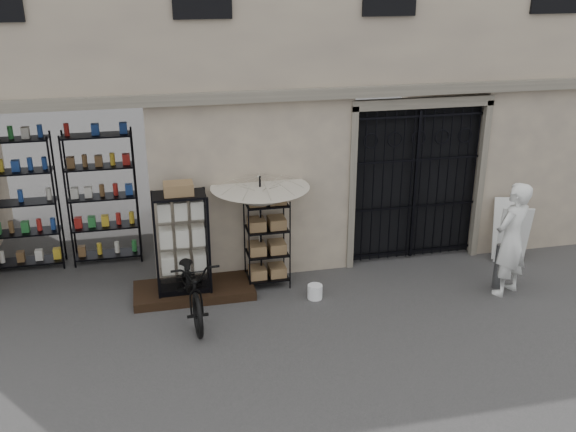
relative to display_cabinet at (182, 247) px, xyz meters
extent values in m
plane|color=black|center=(2.55, -1.51, -0.90)|extent=(80.00, 80.00, 0.00)
cube|color=tan|center=(2.55, 2.49, 3.60)|extent=(14.00, 4.00, 9.00)
cube|color=black|center=(-1.95, 1.29, 0.60)|extent=(3.00, 1.70, 3.00)
cube|color=black|center=(-2.00, 1.79, 0.35)|extent=(2.70, 0.50, 2.50)
cube|color=black|center=(4.30, 0.77, 0.60)|extent=(2.50, 0.06, 3.00)
cube|color=black|center=(4.30, 0.61, 0.55)|extent=(0.05, 0.05, 2.80)
cube|color=black|center=(0.15, 0.04, -0.83)|extent=(2.00, 0.90, 0.15)
cube|color=black|center=(0.00, 0.01, -0.71)|extent=(0.97, 0.81, 0.09)
cube|color=silver|center=(0.10, -0.23, 0.09)|extent=(0.72, 0.33, 1.57)
cube|color=silver|center=(0.00, 0.01, -0.01)|extent=(0.80, 0.63, 1.30)
cube|color=olive|center=(0.00, 0.01, 0.97)|extent=(0.57, 0.51, 0.19)
cube|color=black|center=(1.44, 0.15, -0.11)|extent=(0.72, 0.52, 1.60)
cube|color=olive|center=(1.44, 0.15, -0.16)|extent=(0.61, 0.42, 1.20)
cylinder|color=black|center=(1.34, 0.21, 0.08)|extent=(0.04, 0.04, 1.97)
imported|color=#BBB3A8|center=(1.34, 0.21, 0.80)|extent=(1.66, 1.68, 1.32)
cylinder|color=white|center=(2.12, -0.54, -0.78)|extent=(0.31, 0.31, 0.24)
imported|color=black|center=(0.08, -0.62, -0.90)|extent=(0.79, 1.13, 2.06)
cylinder|color=#5C5D5F|center=(5.28, -0.86, -0.50)|extent=(0.15, 0.15, 0.80)
imported|color=silver|center=(5.33, -1.05, -0.90)|extent=(1.54, 2.08, 0.47)
cube|color=silver|center=(5.98, -0.12, -0.30)|extent=(0.60, 0.41, 1.16)
cube|color=silver|center=(6.07, 0.22, -0.30)|extent=(0.60, 0.41, 1.16)
camera|label=1|loc=(-0.43, -9.75, 4.26)|focal=40.00mm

